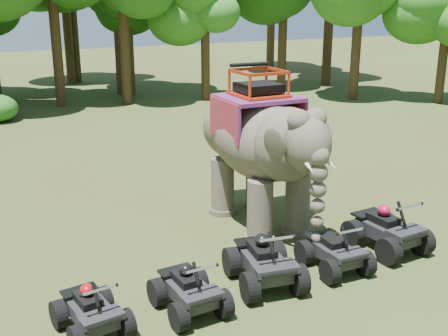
{
  "coord_description": "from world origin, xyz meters",
  "views": [
    {
      "loc": [
        -5.99,
        -10.57,
        6.01
      ],
      "look_at": [
        0.0,
        1.2,
        1.9
      ],
      "focal_mm": 45.0,
      "sensor_mm": 36.0,
      "label": 1
    }
  ],
  "objects_px": {
    "atv_2": "(264,255)",
    "atv_1": "(189,284)",
    "atv_0": "(91,305)",
    "atv_3": "(335,245)",
    "atv_4": "(388,223)",
    "elephant": "(259,148)"
  },
  "relations": [
    {
      "from": "atv_0",
      "to": "atv_3",
      "type": "distance_m",
      "value": 5.53
    },
    {
      "from": "elephant",
      "to": "atv_2",
      "type": "xyz_separation_m",
      "value": [
        -1.61,
        -3.02,
        -1.45
      ]
    },
    {
      "from": "elephant",
      "to": "atv_4",
      "type": "xyz_separation_m",
      "value": [
        1.94,
        -2.9,
        -1.44
      ]
    },
    {
      "from": "elephant",
      "to": "atv_0",
      "type": "xyz_separation_m",
      "value": [
        -5.38,
        -3.12,
        -1.56
      ]
    },
    {
      "from": "atv_1",
      "to": "atv_4",
      "type": "bearing_deg",
      "value": 1.0
    },
    {
      "from": "atv_4",
      "to": "atv_2",
      "type": "bearing_deg",
      "value": 178.98
    },
    {
      "from": "elephant",
      "to": "atv_1",
      "type": "height_order",
      "value": "elephant"
    },
    {
      "from": "atv_0",
      "to": "atv_3",
      "type": "xyz_separation_m",
      "value": [
        5.53,
        -0.03,
        0.02
      ]
    },
    {
      "from": "atv_3",
      "to": "atv_4",
      "type": "xyz_separation_m",
      "value": [
        1.79,
        0.25,
        0.1
      ]
    },
    {
      "from": "atv_0",
      "to": "atv_1",
      "type": "relative_size",
      "value": 0.96
    },
    {
      "from": "atv_0",
      "to": "atv_4",
      "type": "relative_size",
      "value": 0.83
    },
    {
      "from": "elephant",
      "to": "atv_0",
      "type": "bearing_deg",
      "value": -149.06
    },
    {
      "from": "atv_2",
      "to": "atv_1",
      "type": "bearing_deg",
      "value": -163.01
    },
    {
      "from": "elephant",
      "to": "atv_0",
      "type": "distance_m",
      "value": 6.41
    },
    {
      "from": "atv_3",
      "to": "atv_4",
      "type": "distance_m",
      "value": 1.81
    },
    {
      "from": "atv_1",
      "to": "atv_3",
      "type": "bearing_deg",
      "value": -1.02
    },
    {
      "from": "atv_0",
      "to": "atv_3",
      "type": "relative_size",
      "value": 0.96
    },
    {
      "from": "atv_2",
      "to": "atv_0",
      "type": "bearing_deg",
      "value": -168.99
    },
    {
      "from": "atv_0",
      "to": "atv_2",
      "type": "xyz_separation_m",
      "value": [
        3.76,
        0.1,
        0.11
      ]
    },
    {
      "from": "atv_2",
      "to": "atv_3",
      "type": "relative_size",
      "value": 1.15
    },
    {
      "from": "atv_0",
      "to": "atv_4",
      "type": "xyz_separation_m",
      "value": [
        7.32,
        0.22,
        0.12
      ]
    },
    {
      "from": "elephant",
      "to": "atv_0",
      "type": "relative_size",
      "value": 3.3
    }
  ]
}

